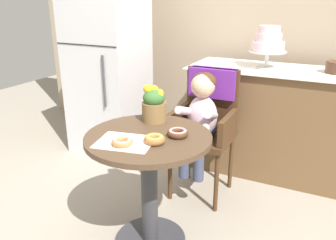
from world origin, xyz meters
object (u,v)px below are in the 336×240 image
Objects in this scene: tiered_cake_stand at (268,43)px; seated_child at (201,113)px; refrigerator at (108,64)px; donut_front at (154,139)px; cafe_table at (149,169)px; flower_vase at (154,104)px; donut_side at (178,133)px; wicker_chair at (208,112)px; donut_mid at (122,142)px.

seated_child is at bearing -113.26° from tiered_cake_stand.
donut_front is at bearing -46.20° from refrigerator.
cafe_table is 3.10× the size of flower_vase.
flower_vase is (-0.17, 0.30, 0.09)m from donut_front.
seated_child is 6.14× the size of donut_side.
flower_vase is at bearing -113.13° from tiered_cake_stand.
flower_vase is (-0.08, 0.22, 0.32)m from cafe_table.
donut_side is 1.60m from refrigerator.
cafe_table is 0.78m from wicker_chair.
donut_front is 1.64m from refrigerator.
flower_vase is at bearing 145.52° from donut_side.
tiered_cake_stand is at bearing 57.49° from wicker_chair.
donut_side is 0.35× the size of tiered_cake_stand.
seated_child is 1.25m from refrigerator.
seated_child is (0.00, -0.16, 0.04)m from wicker_chair.
refrigerator reaches higher than wicker_chair.
cafe_table is 0.64m from seated_child.
seated_child is 0.80m from donut_mid.
refrigerator is at bearing -172.03° from tiered_cake_stand.
seated_child is at bearing 90.15° from donut_front.
donut_side is 0.30m from flower_vase.
seated_child is 2.16× the size of tiered_cake_stand.
seated_child is 0.43× the size of refrigerator.
flower_vase is 0.69× the size of tiered_cake_stand.
refrigerator is at bearing 159.96° from wicker_chair.
wicker_chair is 1.20m from refrigerator.
donut_front is 0.36m from flower_vase.
tiered_cake_stand reaches higher than wicker_chair.
seated_child is (0.08, 0.61, 0.17)m from cafe_table.
donut_mid is 0.32m from donut_side.
seated_child reaches higher than donut_mid.
donut_mid is (-0.05, -0.18, 0.23)m from cafe_table.
seated_child is 0.69m from donut_front.
refrigerator is (-1.00, 1.28, 0.11)m from donut_mid.
wicker_chair is at bearing 90.12° from donut_front.
flower_vase is at bearing -110.27° from wicker_chair.
donut_mid is at bearing -106.33° from tiered_cake_stand.
seated_child is 3.12× the size of flower_vase.
cafe_table is 0.40m from flower_vase.
donut_mid is at bearing -99.82° from seated_child.
donut_side is at bearing -100.21° from tiered_cake_stand.
seated_child is at bearing -93.50° from wicker_chair.
refrigerator is (-1.21, 1.04, 0.11)m from donut_side.
donut_mid is 1.59m from tiered_cake_stand.
wicker_chair is at bearing 73.23° from flower_vase.
tiered_cake_stand is (0.30, 0.69, 0.43)m from seated_child.
donut_mid is at bearing -52.15° from refrigerator.
seated_child is at bearing 80.18° from donut_mid.
seated_child reaches higher than wicker_chair.
cafe_table is 6.33× the size of donut_front.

